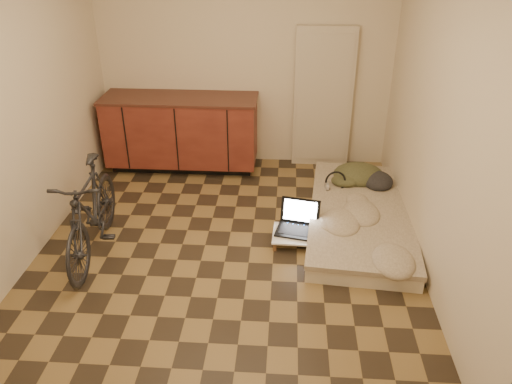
# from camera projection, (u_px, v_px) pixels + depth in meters

# --- Properties ---
(room_shell) EXTENTS (3.50, 4.00, 2.60)m
(room_shell) POSITION_uv_depth(u_px,v_px,m) (224.00, 117.00, 4.13)
(room_shell) COLOR brown
(room_shell) RESTS_ON ground
(cabinets) EXTENTS (1.84, 0.62, 0.91)m
(cabinets) POSITION_uv_depth(u_px,v_px,m) (182.00, 132.00, 6.07)
(cabinets) COLOR black
(cabinets) RESTS_ON ground
(appliance_panel) EXTENTS (0.70, 0.10, 1.70)m
(appliance_panel) POSITION_uv_depth(u_px,v_px,m) (323.00, 99.00, 5.99)
(appliance_panel) COLOR beige
(appliance_panel) RESTS_ON ground
(bicycle) EXTENTS (0.55, 1.53, 0.97)m
(bicycle) POSITION_uv_depth(u_px,v_px,m) (90.00, 207.00, 4.44)
(bicycle) COLOR black
(bicycle) RESTS_ON ground
(futon) EXTENTS (1.18, 2.17, 0.18)m
(futon) POSITION_uv_depth(u_px,v_px,m) (360.00, 216.00, 5.06)
(futon) COLOR beige
(futon) RESTS_ON ground
(clothing_pile) EXTENTS (0.63, 0.54, 0.24)m
(clothing_pile) POSITION_uv_depth(u_px,v_px,m) (364.00, 170.00, 5.52)
(clothing_pile) COLOR #3B3C23
(clothing_pile) RESTS_ON futon
(headphones) EXTENTS (0.30, 0.28, 0.17)m
(headphones) POSITION_uv_depth(u_px,v_px,m) (336.00, 181.00, 5.37)
(headphones) COLOR black
(headphones) RESTS_ON futon
(lap_desk) EXTENTS (0.61, 0.40, 0.10)m
(lap_desk) POSITION_uv_depth(u_px,v_px,m) (304.00, 235.00, 4.77)
(lap_desk) COLOR brown
(lap_desk) RESTS_ON ground
(laptop) EXTENTS (0.44, 0.41, 0.26)m
(laptop) POSITION_uv_depth(u_px,v_px,m) (298.00, 224.00, 4.81)
(laptop) COLOR black
(laptop) RESTS_ON lap_desk
(mouse) EXTENTS (0.07, 0.11, 0.04)m
(mouse) POSITION_uv_depth(u_px,v_px,m) (325.00, 238.00, 4.67)
(mouse) COLOR silver
(mouse) RESTS_ON lap_desk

